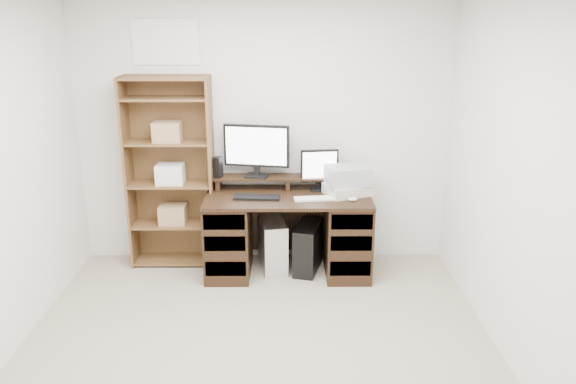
{
  "coord_description": "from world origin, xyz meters",
  "views": [
    {
      "loc": [
        0.21,
        -3.19,
        2.34
      ],
      "look_at": [
        0.23,
        1.43,
        0.85
      ],
      "focal_mm": 35.0,
      "sensor_mm": 36.0,
      "label": 1
    }
  ],
  "objects_px": {
    "desk": "(288,232)",
    "tower_silver": "(272,244)",
    "monitor_small": "(319,168)",
    "printer": "(348,189)",
    "monitor_wide": "(256,148)",
    "tower_black": "(308,247)",
    "bookshelf": "(171,171)"
  },
  "relations": [
    {
      "from": "tower_silver",
      "to": "monitor_wide",
      "type": "bearing_deg",
      "value": 124.28
    },
    {
      "from": "printer",
      "to": "tower_black",
      "type": "xyz_separation_m",
      "value": [
        -0.36,
        -0.01,
        -0.57
      ]
    },
    {
      "from": "printer",
      "to": "bookshelf",
      "type": "distance_m",
      "value": 1.65
    },
    {
      "from": "printer",
      "to": "monitor_small",
      "type": "bearing_deg",
      "value": 129.17
    },
    {
      "from": "desk",
      "to": "tower_silver",
      "type": "bearing_deg",
      "value": 155.3
    },
    {
      "from": "monitor_wide",
      "to": "printer",
      "type": "relative_size",
      "value": 1.58
    },
    {
      "from": "monitor_wide",
      "to": "printer",
      "type": "height_order",
      "value": "monitor_wide"
    },
    {
      "from": "desk",
      "to": "bookshelf",
      "type": "relative_size",
      "value": 0.83
    },
    {
      "from": "monitor_small",
      "to": "printer",
      "type": "relative_size",
      "value": 0.99
    },
    {
      "from": "monitor_wide",
      "to": "monitor_small",
      "type": "distance_m",
      "value": 0.61
    },
    {
      "from": "tower_silver",
      "to": "tower_black",
      "type": "xyz_separation_m",
      "value": [
        0.33,
        -0.05,
        -0.01
      ]
    },
    {
      "from": "monitor_wide",
      "to": "tower_black",
      "type": "xyz_separation_m",
      "value": [
        0.48,
        -0.19,
        -0.91
      ]
    },
    {
      "from": "desk",
      "to": "monitor_small",
      "type": "xyz_separation_m",
      "value": [
        0.29,
        0.16,
        0.57
      ]
    },
    {
      "from": "monitor_small",
      "to": "tower_silver",
      "type": "relative_size",
      "value": 0.79
    },
    {
      "from": "printer",
      "to": "tower_silver",
      "type": "height_order",
      "value": "printer"
    },
    {
      "from": "monitor_small",
      "to": "tower_black",
      "type": "relative_size",
      "value": 0.79
    },
    {
      "from": "desk",
      "to": "tower_black",
      "type": "height_order",
      "value": "desk"
    },
    {
      "from": "tower_silver",
      "to": "bookshelf",
      "type": "height_order",
      "value": "bookshelf"
    },
    {
      "from": "desk",
      "to": "printer",
      "type": "xyz_separation_m",
      "value": [
        0.55,
        0.03,
        0.41
      ]
    },
    {
      "from": "printer",
      "to": "bookshelf",
      "type": "bearing_deg",
      "value": 150.8
    },
    {
      "from": "monitor_small",
      "to": "tower_silver",
      "type": "xyz_separation_m",
      "value": [
        -0.44,
        -0.1,
        -0.72
      ]
    },
    {
      "from": "monitor_wide",
      "to": "tower_silver",
      "type": "bearing_deg",
      "value": -34.79
    },
    {
      "from": "monitor_wide",
      "to": "bookshelf",
      "type": "distance_m",
      "value": 0.84
    },
    {
      "from": "bookshelf",
      "to": "tower_silver",
      "type": "bearing_deg",
      "value": -8.73
    },
    {
      "from": "monitor_wide",
      "to": "bookshelf",
      "type": "bearing_deg",
      "value": -169.72
    },
    {
      "from": "monitor_wide",
      "to": "printer",
      "type": "distance_m",
      "value": 0.92
    },
    {
      "from": "tower_silver",
      "to": "bookshelf",
      "type": "relative_size",
      "value": 0.27
    },
    {
      "from": "monitor_small",
      "to": "printer",
      "type": "distance_m",
      "value": 0.33
    },
    {
      "from": "tower_black",
      "to": "bookshelf",
      "type": "xyz_separation_m",
      "value": [
        -1.28,
        0.2,
        0.69
      ]
    },
    {
      "from": "desk",
      "to": "tower_black",
      "type": "distance_m",
      "value": 0.25
    },
    {
      "from": "desk",
      "to": "bookshelf",
      "type": "bearing_deg",
      "value": 168.99
    },
    {
      "from": "desk",
      "to": "printer",
      "type": "bearing_deg",
      "value": 3.15
    }
  ]
}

